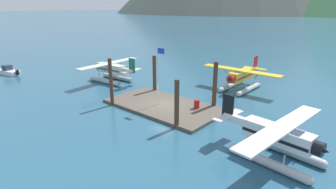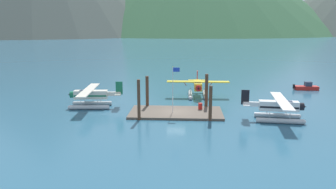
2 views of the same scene
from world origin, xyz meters
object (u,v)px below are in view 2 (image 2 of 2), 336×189
object	(u,v)px
flagpole	(174,84)
seaplane_white_stbd_aft	(279,109)
seaplane_cream_port_fwd	(91,97)
seaplane_yellow_bow_right	(198,87)
fuel_drum	(200,106)
boat_red_open_east	(307,87)

from	to	relation	value
flagpole	seaplane_white_stbd_aft	bearing A→B (deg)	-9.83
seaplane_cream_port_fwd	seaplane_yellow_bow_right	xyz separation A→B (m)	(15.90, 8.50, 0.00)
seaplane_cream_port_fwd	seaplane_yellow_bow_right	size ratio (longest dim) A/B	1.01
fuel_drum	flagpole	bearing A→B (deg)	-153.95
flagpole	seaplane_white_stbd_aft	distance (m)	13.79
fuel_drum	seaplane_white_stbd_aft	bearing A→B (deg)	-22.99
fuel_drum	boat_red_open_east	bearing A→B (deg)	39.80
fuel_drum	boat_red_open_east	distance (m)	26.85
flagpole	seaplane_yellow_bow_right	size ratio (longest dim) A/B	0.60
flagpole	fuel_drum	xyz separation A→B (m)	(3.67, 1.79, -3.44)
seaplane_white_stbd_aft	boat_red_open_east	size ratio (longest dim) A/B	2.14
seaplane_white_stbd_aft	boat_red_open_east	bearing A→B (deg)	62.78
seaplane_yellow_bow_right	seaplane_cream_port_fwd	bearing A→B (deg)	-151.86
flagpole	boat_red_open_east	bearing A→B (deg)	38.00
flagpole	seaplane_yellow_bow_right	world-z (taller)	flagpole
seaplane_cream_port_fwd	boat_red_open_east	xyz separation A→B (m)	(36.58, 15.83, -1.09)
seaplane_cream_port_fwd	seaplane_white_stbd_aft	distance (m)	26.20
seaplane_yellow_bow_right	boat_red_open_east	world-z (taller)	seaplane_yellow_bow_right
flagpole	seaplane_cream_port_fwd	xyz separation A→B (m)	(-12.28, 3.15, -2.60)
fuel_drum	boat_red_open_east	size ratio (longest dim) A/B	0.18
fuel_drum	seaplane_yellow_bow_right	bearing A→B (deg)	90.31
fuel_drum	seaplane_yellow_bow_right	xyz separation A→B (m)	(-0.05, 9.86, 0.84)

